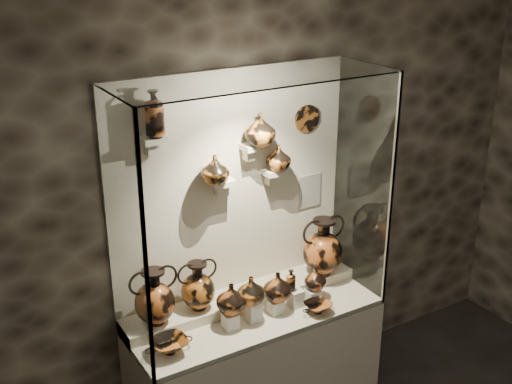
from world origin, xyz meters
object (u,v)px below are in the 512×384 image
amphora_left (155,297)px  ovoid_vase_b (260,130)px  jug_c (277,286)px  kylix_right (318,307)px  jug_a (231,298)px  kylix_left (169,344)px  ovoid_vase_a (215,170)px  amphora_mid (198,286)px  jug_e (315,278)px  jug_b (251,290)px  amphora_right (323,247)px  lekythos_small (291,279)px  lekythos_tall (154,112)px  ovoid_vase_c (278,158)px

amphora_left → ovoid_vase_b: ovoid_vase_b is taller
jug_c → kylix_right: size_ratio=0.89×
jug_c → kylix_right: 0.30m
amphora_left → jug_a: 0.47m
kylix_left → ovoid_vase_a: (0.49, 0.30, 0.92)m
amphora_mid → ovoid_vase_b: (0.49, 0.03, 0.95)m
jug_e → kylix_left: (-1.10, -0.05, -0.10)m
amphora_left → jug_e: (1.08, -0.19, -0.10)m
jug_b → jug_e: 0.51m
amphora_mid → amphora_left: bearing=-172.1°
amphora_right → jug_a: bearing=-164.9°
jug_a → amphora_mid: bearing=115.0°
lekythos_small → kylix_left: (-0.91, -0.06, -0.15)m
kylix_right → jug_b: bearing=-176.7°
kylix_left → kylix_right: (1.02, -0.10, -0.01)m
jug_b → lekythos_tall: 1.29m
jug_b → kylix_right: 0.48m
amphora_mid → ovoid_vase_c: 0.98m
jug_e → ovoid_vase_b: size_ratio=0.76×
amphora_right → jug_a: amphora_right is taller
lekythos_tall → ovoid_vase_c: size_ratio=1.78×
jug_b → lekythos_tall: bearing=149.6°
amphora_right → lekythos_tall: (-1.16, 0.10, 1.11)m
jug_e → lekythos_small: (-0.19, 0.01, 0.05)m
amphora_mid → jug_b: amphora_mid is taller
ovoid_vase_a → ovoid_vase_b: size_ratio=0.90×
lekythos_tall → amphora_mid: bearing=-20.3°
jug_b → lekythos_small: bearing=2.7°
jug_a → ovoid_vase_a: 0.82m
amphora_right → kylix_left: bearing=-166.1°
kylix_right → ovoid_vase_b: bearing=140.7°
kylix_left → amphora_right: bearing=27.6°
amphora_left → jug_c: (0.78, -0.19, -0.07)m
jug_b → kylix_left: bearing=-176.0°
kylix_left → kylix_right: size_ratio=1.26×
kylix_right → ovoid_vase_b: (-0.21, 0.39, 1.15)m
lekythos_small → kylix_left: size_ratio=0.61×
lekythos_small → ovoid_vase_a: ovoid_vase_a is taller
ovoid_vase_a → ovoid_vase_c: size_ratio=1.08×
jug_c → lekythos_small: 0.11m
kylix_right → ovoid_vase_a: (-0.53, 0.40, 0.94)m
jug_c → ovoid_vase_a: size_ratio=1.06×
lekythos_small → amphora_right: bearing=26.9°
jug_b → ovoid_vase_a: bearing=112.3°
jug_b → ovoid_vase_c: size_ratio=1.11×
jug_b → kylix_left: size_ratio=0.68×
amphora_left → lekythos_small: 0.91m
jug_e → ovoid_vase_c: ovoid_vase_c is taller
ovoid_vase_b → jug_e: bearing=-62.9°
amphora_left → lekythos_small: amphora_left is taller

